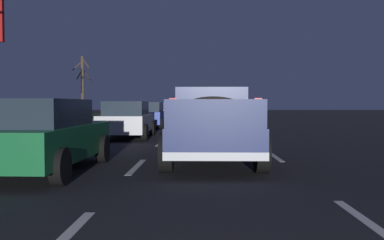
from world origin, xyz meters
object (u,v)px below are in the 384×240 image
(sedan_blue, at_px, (149,115))
(sedan_red, at_px, (164,112))
(pickup_truck, at_px, (212,122))
(sedan_green, at_px, (41,135))
(sedan_silver, at_px, (127,119))
(bare_tree_far, at_px, (83,86))

(sedan_blue, height_order, sedan_red, same)
(sedan_blue, bearing_deg, pickup_truck, -167.10)
(sedan_blue, bearing_deg, sedan_green, 179.15)
(sedan_green, bearing_deg, pickup_truck, -62.66)
(sedan_silver, bearing_deg, sedan_green, 178.25)
(sedan_blue, distance_m, sedan_silver, 7.67)
(sedan_green, bearing_deg, sedan_silver, -1.75)
(pickup_truck, height_order, sedan_silver, pickup_truck)
(sedan_silver, relative_size, sedan_red, 1.00)
(pickup_truck, height_order, sedan_green, pickup_truck)
(pickup_truck, height_order, bare_tree_far, bare_tree_far)
(sedan_green, distance_m, sedan_silver, 8.95)
(pickup_truck, relative_size, sedan_red, 1.22)
(sedan_red, relative_size, bare_tree_far, 0.78)
(sedan_green, bearing_deg, sedan_blue, -0.85)
(pickup_truck, relative_size, bare_tree_far, 0.96)
(sedan_red, xyz_separation_m, bare_tree_far, (1.94, 7.39, 2.23))
(sedan_blue, xyz_separation_m, sedan_silver, (-7.67, -0.03, 0.00))
(sedan_silver, xyz_separation_m, bare_tree_far, (20.13, 7.41, 2.23))
(sedan_green, relative_size, sedan_silver, 1.00)
(sedan_green, xyz_separation_m, sedan_silver, (8.94, -0.27, 0.00))
(sedan_silver, bearing_deg, bare_tree_far, 20.21)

